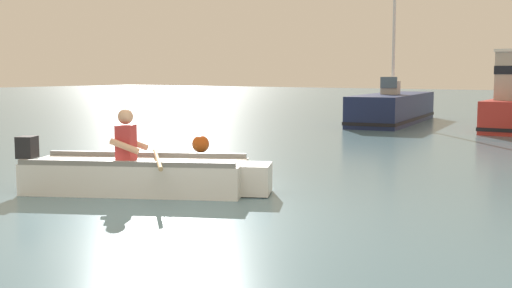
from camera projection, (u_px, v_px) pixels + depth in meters
ground_plane at (154, 220)px, 7.57m from camera, size 120.00×120.00×0.00m
rowboat_with_person at (142, 174)px, 9.36m from camera, size 3.51×2.37×1.19m
moored_boat_navy at (393, 109)px, 22.09m from camera, size 2.57×6.57×4.34m
mooring_buoy at (201, 144)px, 13.93m from camera, size 0.37×0.37×0.37m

